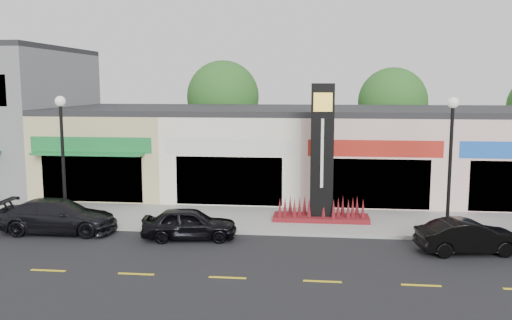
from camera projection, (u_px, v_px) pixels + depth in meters
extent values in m
plane|color=black|center=(241.00, 249.00, 20.16)|extent=(120.00, 120.00, 0.00)
cube|color=gray|center=(254.00, 219.00, 24.43)|extent=(52.00, 4.30, 0.15)
cube|color=gray|center=(248.00, 232.00, 22.22)|extent=(52.00, 0.20, 0.15)
cube|color=tan|center=(126.00, 150.00, 32.10)|extent=(7.00, 10.00, 4.50)
cube|color=#262628|center=(124.00, 109.00, 31.77)|extent=(7.00, 10.00, 0.30)
cube|color=black|center=(92.00, 178.00, 27.35)|extent=(5.25, 0.10, 2.40)
cube|color=#1B7B36|center=(91.00, 145.00, 27.12)|extent=(6.30, 0.12, 0.80)
cube|color=#1B7B36|center=(87.00, 154.00, 26.73)|extent=(5.60, 0.90, 0.12)
cube|color=silver|center=(242.00, 152.00, 31.33)|extent=(7.00, 10.00, 4.50)
cube|color=#262628|center=(242.00, 110.00, 31.00)|extent=(7.00, 10.00, 0.30)
cube|color=black|center=(229.00, 181.00, 26.58)|extent=(5.25, 0.10, 2.40)
cube|color=silver|center=(229.00, 147.00, 26.34)|extent=(6.30, 0.12, 0.80)
cube|color=beige|center=(365.00, 153.00, 30.56)|extent=(7.00, 10.00, 4.50)
cube|color=#262628|center=(366.00, 111.00, 30.23)|extent=(7.00, 10.00, 0.30)
cube|color=black|center=(374.00, 184.00, 25.81)|extent=(5.25, 0.10, 2.40)
cube|color=#B12217|center=(375.00, 148.00, 25.57)|extent=(6.30, 0.12, 0.80)
cube|color=beige|center=(494.00, 155.00, 29.79)|extent=(7.00, 10.00, 4.50)
cube|color=#262628|center=(497.00, 111.00, 29.46)|extent=(7.00, 10.00, 0.30)
cylinder|color=#382619|center=(224.00, 147.00, 39.58)|extent=(0.36, 0.36, 3.15)
sphere|color=#28551A|center=(223.00, 97.00, 39.07)|extent=(5.20, 5.20, 5.20)
cylinder|color=#382619|center=(391.00, 150.00, 38.26)|extent=(0.36, 0.36, 2.97)
sphere|color=#28551A|center=(393.00, 102.00, 37.79)|extent=(4.80, 4.80, 4.80)
cylinder|color=black|center=(66.00, 219.00, 23.46)|extent=(0.32, 0.32, 0.30)
cylinder|color=black|center=(63.00, 162.00, 23.12)|extent=(0.14, 0.14, 5.00)
sphere|color=silver|center=(60.00, 101.00, 22.76)|extent=(0.44, 0.44, 0.44)
cylinder|color=black|center=(447.00, 230.00, 21.70)|extent=(0.32, 0.32, 0.30)
cylinder|color=black|center=(450.00, 169.00, 21.35)|extent=(0.14, 0.14, 5.00)
sphere|color=silver|center=(453.00, 103.00, 20.99)|extent=(0.44, 0.44, 0.44)
cube|color=#5C0F1E|center=(321.00, 218.00, 23.93)|extent=(4.20, 1.30, 0.20)
cube|color=black|center=(322.00, 153.00, 23.53)|extent=(1.00, 0.40, 6.00)
cube|color=yellow|center=(323.00, 102.00, 23.01)|extent=(0.80, 0.05, 0.80)
cube|color=silver|center=(322.00, 153.00, 23.31)|extent=(0.12, 0.04, 3.00)
imported|color=black|center=(59.00, 216.00, 22.39)|extent=(2.11, 4.85, 1.39)
imported|color=black|center=(190.00, 223.00, 21.44)|extent=(2.00, 3.90, 1.27)
imported|color=black|center=(469.00, 237.00, 19.65)|extent=(1.88, 3.89, 1.23)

